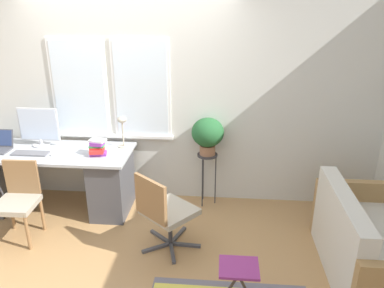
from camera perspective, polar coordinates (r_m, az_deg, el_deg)
The scene contains 14 objects.
ground_plane at distance 4.44m, azimuth -10.67°, elevation -12.39°, with size 14.00×14.00×0.00m, color tan.
wall_back_with_window at distance 4.62m, azimuth -9.32°, elevation 7.49°, with size 9.00×0.12×2.70m.
desk at distance 4.85m, azimuth -20.35°, elevation -4.88°, with size 1.92×0.74×0.76m.
monitor at distance 4.84m, azimuth -22.30°, elevation 2.46°, with size 0.49×0.20×0.47m.
keyboard at distance 4.69m, azimuth -23.40°, elevation -1.31°, with size 0.41×0.14×0.02m.
mouse at distance 4.56m, azimuth -20.58°, elevation -1.50°, with size 0.03×0.06×0.03m.
desk_lamp at distance 4.51m, azimuth -10.57°, elevation 2.75°, with size 0.13×0.13×0.38m.
book_stack at distance 4.39m, azimuth -14.23°, elevation -0.56°, with size 0.20×0.19×0.18m.
desk_chair_wooden at distance 4.41m, azimuth -24.98°, elevation -7.57°, with size 0.42×0.43×0.84m.
office_chair_swivel at distance 3.83m, azimuth -4.23°, elevation -10.14°, with size 0.66×0.66×0.86m.
couch_loveseat at distance 3.94m, azimuth 25.33°, elevation -14.25°, with size 0.81×1.43×0.82m.
plant_stand at distance 4.57m, azimuth 2.34°, elevation -2.61°, with size 0.25×0.25×0.67m.
potted_plant at distance 4.44m, azimuth 2.41°, elevation 1.59°, with size 0.39×0.39×0.46m.
folding_stool at distance 3.27m, azimuth 7.13°, elevation -18.66°, with size 0.33×0.28×0.40m.
Camera 1 is at (1.11, -3.53, 2.45)m, focal length 35.00 mm.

